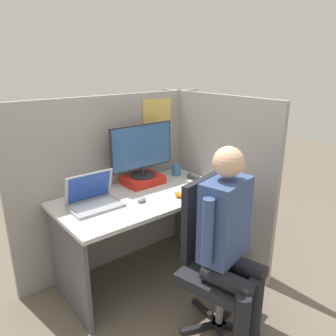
{
  "coord_description": "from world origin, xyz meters",
  "views": [
    {
      "loc": [
        -1.36,
        -1.63,
        1.76
      ],
      "look_at": [
        0.11,
        0.18,
        1.0
      ],
      "focal_mm": 35.0,
      "sensor_mm": 36.0,
      "label": 1
    }
  ],
  "objects_px": {
    "carrot_toy": "(182,196)",
    "office_chair": "(213,255)",
    "paper_box": "(143,180)",
    "laptop": "(94,200)",
    "stapler": "(193,177)",
    "person": "(229,235)",
    "coffee_mug": "(176,170)",
    "monitor": "(142,149)"
  },
  "relations": [
    {
      "from": "monitor",
      "to": "laptop",
      "type": "bearing_deg",
      "value": -162.96
    },
    {
      "from": "paper_box",
      "to": "person",
      "type": "xyz_separation_m",
      "value": [
        -0.09,
        -1.06,
        -0.04
      ]
    },
    {
      "from": "carrot_toy",
      "to": "person",
      "type": "xyz_separation_m",
      "value": [
        -0.13,
        -0.59,
        -0.03
      ]
    },
    {
      "from": "monitor",
      "to": "stapler",
      "type": "height_order",
      "value": "monitor"
    },
    {
      "from": "stapler",
      "to": "office_chair",
      "type": "distance_m",
      "value": 0.88
    },
    {
      "from": "laptop",
      "to": "office_chair",
      "type": "xyz_separation_m",
      "value": [
        0.49,
        -0.74,
        -0.29
      ]
    },
    {
      "from": "stapler",
      "to": "coffee_mug",
      "type": "bearing_deg",
      "value": 102.23
    },
    {
      "from": "person",
      "to": "coffee_mug",
      "type": "distance_m",
      "value": 1.14
    },
    {
      "from": "stapler",
      "to": "carrot_toy",
      "type": "xyz_separation_m",
      "value": [
        -0.37,
        -0.26,
        0.0
      ]
    },
    {
      "from": "office_chair",
      "to": "laptop",
      "type": "bearing_deg",
      "value": 123.75
    },
    {
      "from": "laptop",
      "to": "coffee_mug",
      "type": "relative_size",
      "value": 3.56
    },
    {
      "from": "laptop",
      "to": "office_chair",
      "type": "height_order",
      "value": "office_chair"
    },
    {
      "from": "laptop",
      "to": "stapler",
      "type": "height_order",
      "value": "laptop"
    },
    {
      "from": "paper_box",
      "to": "stapler",
      "type": "distance_m",
      "value": 0.46
    },
    {
      "from": "paper_box",
      "to": "carrot_toy",
      "type": "distance_m",
      "value": 0.47
    },
    {
      "from": "office_chair",
      "to": "carrot_toy",
      "type": "bearing_deg",
      "value": 77.57
    },
    {
      "from": "monitor",
      "to": "carrot_toy",
      "type": "xyz_separation_m",
      "value": [
        0.04,
        -0.47,
        -0.28
      ]
    },
    {
      "from": "monitor",
      "to": "laptop",
      "type": "height_order",
      "value": "monitor"
    },
    {
      "from": "laptop",
      "to": "monitor",
      "type": "bearing_deg",
      "value": 17.04
    },
    {
      "from": "office_chair",
      "to": "coffee_mug",
      "type": "relative_size",
      "value": 9.81
    },
    {
      "from": "stapler",
      "to": "person",
      "type": "height_order",
      "value": "person"
    },
    {
      "from": "carrot_toy",
      "to": "person",
      "type": "distance_m",
      "value": 0.61
    },
    {
      "from": "person",
      "to": "coffee_mug",
      "type": "relative_size",
      "value": 12.5
    },
    {
      "from": "office_chair",
      "to": "paper_box",
      "type": "bearing_deg",
      "value": 86.28
    },
    {
      "from": "office_chair",
      "to": "person",
      "type": "distance_m",
      "value": 0.28
    },
    {
      "from": "carrot_toy",
      "to": "coffee_mug",
      "type": "relative_size",
      "value": 1.16
    },
    {
      "from": "stapler",
      "to": "monitor",
      "type": "bearing_deg",
      "value": 153.1
    },
    {
      "from": "carrot_toy",
      "to": "office_chair",
      "type": "relative_size",
      "value": 0.12
    },
    {
      "from": "person",
      "to": "coffee_mug",
      "type": "height_order",
      "value": "person"
    },
    {
      "from": "laptop",
      "to": "stapler",
      "type": "distance_m",
      "value": 0.96
    },
    {
      "from": "paper_box",
      "to": "person",
      "type": "distance_m",
      "value": 1.06
    },
    {
      "from": "monitor",
      "to": "laptop",
      "type": "relative_size",
      "value": 1.63
    },
    {
      "from": "carrot_toy",
      "to": "person",
      "type": "relative_size",
      "value": 0.09
    },
    {
      "from": "paper_box",
      "to": "laptop",
      "type": "bearing_deg",
      "value": -163.23
    },
    {
      "from": "stapler",
      "to": "carrot_toy",
      "type": "relative_size",
      "value": 1.01
    },
    {
      "from": "laptop",
      "to": "person",
      "type": "relative_size",
      "value": 0.28
    },
    {
      "from": "stapler",
      "to": "coffee_mug",
      "type": "height_order",
      "value": "coffee_mug"
    },
    {
      "from": "office_chair",
      "to": "stapler",
      "type": "bearing_deg",
      "value": 56.19
    },
    {
      "from": "laptop",
      "to": "office_chair",
      "type": "relative_size",
      "value": 0.36
    },
    {
      "from": "stapler",
      "to": "office_chair",
      "type": "relative_size",
      "value": 0.12
    },
    {
      "from": "person",
      "to": "laptop",
      "type": "bearing_deg",
      "value": 117.1
    },
    {
      "from": "stapler",
      "to": "person",
      "type": "bearing_deg",
      "value": -120.48
    }
  ]
}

